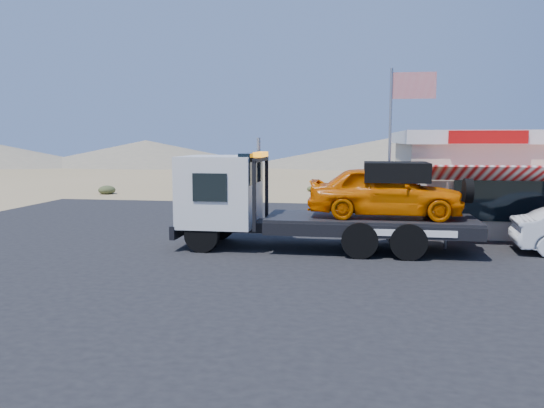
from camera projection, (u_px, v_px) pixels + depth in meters
name	position (u px, v px, depth m)	size (l,w,h in m)	color
ground	(229.00, 265.00, 15.18)	(120.00, 120.00, 0.00)	#8E7A50
asphalt_lot	(308.00, 246.00, 17.81)	(32.00, 24.00, 0.02)	black
tow_truck	(316.00, 198.00, 17.23)	(9.46, 2.80, 3.16)	black
jerky_store	(524.00, 178.00, 22.10)	(10.40, 9.97, 3.90)	beige
flagpole	(397.00, 134.00, 18.37)	(1.55, 0.10, 6.00)	#99999E
distant_hills	(255.00, 152.00, 70.54)	(126.00, 48.00, 4.20)	#726B59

